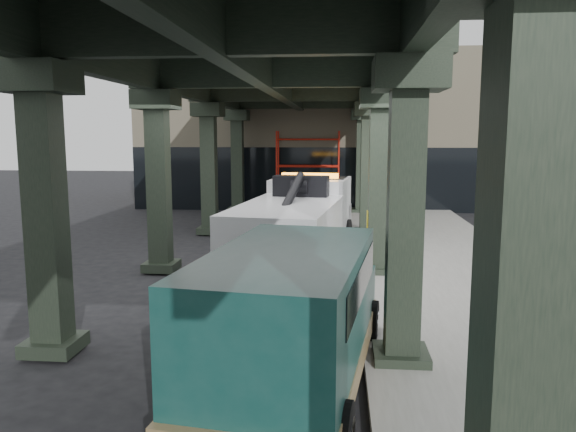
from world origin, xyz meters
The scene contains 8 objects.
ground centered at (0.00, 0.00, 0.00)m, with size 90.00×90.00×0.00m, color black.
sidewalk centered at (4.50, 2.00, 0.07)m, with size 5.00×40.00×0.15m, color gray.
lane_stripe centered at (1.70, 2.00, 0.01)m, with size 0.12×38.00×0.01m, color silver.
viaduct centered at (-0.40, 2.00, 5.46)m, with size 7.40×32.00×6.40m.
building centered at (2.00, 20.00, 4.00)m, with size 22.00×10.00×8.00m, color #C6B793.
scaffolding centered at (0.00, 14.64, 2.11)m, with size 3.08×0.88×4.00m.
tow_truck centered at (0.39, 3.01, 1.34)m, with size 3.29×8.61×2.76m.
towed_van centered at (0.89, -5.07, 1.20)m, with size 2.84×5.73×2.23m.
Camera 1 is at (1.55, -12.99, 3.83)m, focal length 35.00 mm.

